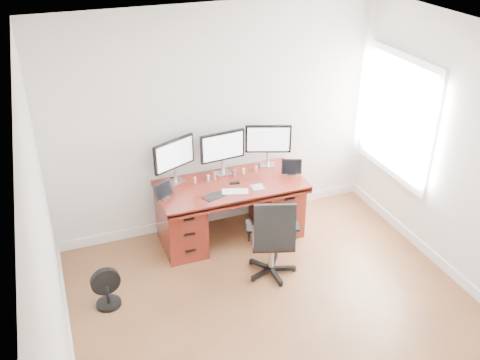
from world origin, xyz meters
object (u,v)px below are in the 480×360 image
object	(u,v)px
office_chair	(272,250)
monitor_center	(223,148)
keyboard	(235,192)
floor_fan	(107,289)
desk	(230,208)

from	to	relation	value
office_chair	monitor_center	bearing A→B (deg)	116.79
monitor_center	keyboard	xyz separation A→B (m)	(-0.02, -0.48, -0.33)
floor_fan	keyboard	size ratio (longest dim) A/B	1.49
desk	monitor_center	bearing A→B (deg)	89.97
keyboard	monitor_center	bearing A→B (deg)	106.23
office_chair	monitor_center	size ratio (longest dim) A/B	1.78
floor_fan	keyboard	bearing A→B (deg)	12.19
desk	keyboard	bearing A→B (deg)	-95.44
desk	keyboard	distance (m)	0.43
desk	floor_fan	size ratio (longest dim) A/B	3.88
desk	monitor_center	distance (m)	0.72
desk	keyboard	xyz separation A→B (m)	(-0.02, -0.24, 0.36)
office_chair	keyboard	distance (m)	0.78
office_chair	floor_fan	size ratio (longest dim) A/B	2.24
floor_fan	monitor_center	world-z (taller)	monitor_center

